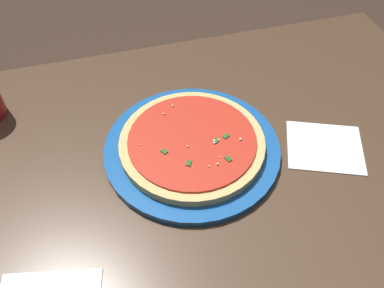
% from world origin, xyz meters
% --- Properties ---
extents(restaurant_table, '(1.09, 0.71, 0.77)m').
position_xyz_m(restaurant_table, '(0.00, 0.00, 0.62)').
color(restaurant_table, black).
rests_on(restaurant_table, ground_plane).
extents(serving_plate, '(0.32, 0.32, 0.01)m').
position_xyz_m(serving_plate, '(0.01, -0.02, 0.78)').
color(serving_plate, '#195199').
rests_on(serving_plate, restaurant_table).
extents(pizza, '(0.26, 0.26, 0.02)m').
position_xyz_m(pizza, '(0.01, -0.02, 0.80)').
color(pizza, '#DBB26B').
rests_on(pizza, serving_plate).
extents(napkin_loose_left, '(0.17, 0.16, 0.00)m').
position_xyz_m(napkin_loose_left, '(-0.23, 0.04, 0.77)').
color(napkin_loose_left, white).
rests_on(napkin_loose_left, restaurant_table).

